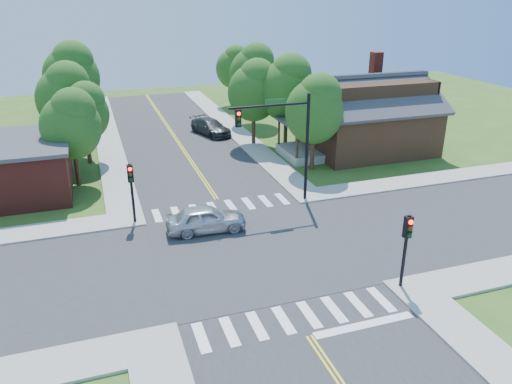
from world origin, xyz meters
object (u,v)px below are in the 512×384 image
object	(u,v)px
signal_mast_ne	(283,132)
car_dgrey	(211,127)
car_silver	(206,219)
house_ne	(367,113)
signal_pole_se	(407,238)
signal_pole_nw	(131,183)

from	to	relation	value
signal_mast_ne	car_dgrey	size ratio (longest dim) A/B	1.31
car_silver	car_dgrey	world-z (taller)	car_silver
house_ne	signal_mast_ne	bearing A→B (deg)	-142.32
signal_pole_se	house_ne	size ratio (longest dim) A/B	0.29
signal_pole_se	car_silver	world-z (taller)	signal_pole_se
signal_pole_nw	car_silver	distance (m)	4.93
signal_pole_se	car_silver	xyz separation A→B (m)	(-7.34, 8.77, -1.88)
signal_pole_se	signal_pole_nw	xyz separation A→B (m)	(-11.20, 11.20, 0.00)
house_ne	car_silver	distance (m)	20.33
house_ne	car_silver	bearing A→B (deg)	-146.66
signal_mast_ne	house_ne	world-z (taller)	signal_mast_ne
car_dgrey	car_silver	bearing A→B (deg)	-123.78
signal_pole_se	car_dgrey	bearing A→B (deg)	94.14
signal_mast_ne	signal_pole_se	xyz separation A→B (m)	(1.69, -11.21, -2.19)
signal_pole_se	signal_pole_nw	distance (m)	15.84
signal_mast_ne	signal_pole_se	distance (m)	11.55
car_dgrey	house_ne	bearing A→B (deg)	-57.50
signal_mast_ne	signal_pole_nw	world-z (taller)	signal_mast_ne
signal_mast_ne	house_ne	size ratio (longest dim) A/B	0.55
signal_pole_nw	house_ne	distance (m)	22.45
house_ne	car_dgrey	bearing A→B (deg)	141.75
signal_mast_ne	house_ne	xyz separation A→B (m)	(11.19, 8.65, -1.52)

